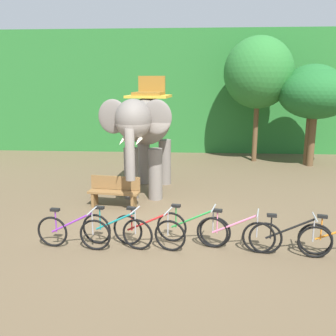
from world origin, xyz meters
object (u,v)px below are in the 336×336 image
Objects in this scene: bike_purple at (73,232)px; bike_pink at (235,234)px; tree_left at (313,89)px; bike_teal at (116,230)px; wooden_bench at (114,191)px; tree_far_right at (258,73)px; elephant at (146,127)px; bike_red at (148,231)px; bike_black at (290,239)px; tree_center_left at (316,94)px; bike_green at (193,228)px.

bike_pink is (3.53, 0.14, 0.00)m from bike_purple.
tree_left is 11.48m from bike_teal.
tree_far_right is at bearing 52.94° from wooden_bench.
tree_far_right is at bearing 51.25° from elephant.
wooden_bench is at bearing 115.84° from bike_red.
bike_purple and bike_red have the same top height.
wooden_bench is at bearing -127.06° from tree_far_right.
bike_purple is 4.65m from bike_black.
bike_teal is 2.61m from bike_pink.
tree_far_right reaches higher than bike_black.
bike_red reaches higher than wooden_bench.
bike_black is (3.73, -0.20, 0.00)m from bike_teal.
bike_purple is at bearing -177.66° from bike_pink.
tree_far_right is 1.28× the size of tree_left.
tree_center_left is 0.99× the size of elephant.
tree_center_left reaches higher than bike_pink.
tree_left reaches higher than bike_teal.
tree_center_left reaches higher than wooden_bench.
tree_far_right is at bearing 163.95° from tree_left.
bike_green is 1.09× the size of wooden_bench.
bike_red is at bearing -82.68° from elephant.
tree_left is 10.38m from bike_green.
tree_center_left is at bearing 48.78° from bike_purple.
bike_black is at bearing -0.59° from bike_purple.
tree_center_left is 2.70× the size of wooden_bench.
tree_center_left is 2.49× the size of bike_teal.
tree_left is 1.04× the size of tree_center_left.
elephant reaches higher than wooden_bench.
bike_teal is at bearing -128.11° from tree_center_left.
tree_far_right reaches higher than tree_center_left.
tree_center_left is (2.27, -0.86, -0.88)m from tree_far_right.
bike_green is (0.98, 0.26, 0.00)m from bike_red.
elephant is at bearing -128.75° from tree_far_right.
elephant reaches higher than bike_pink.
wooden_bench is (-5.12, -6.77, -3.48)m from tree_far_right.
bike_red is 1.08× the size of wooden_bench.
wooden_bench is (-4.34, 2.93, 0.09)m from bike_black.
tree_center_left is 2.50× the size of bike_red.
tree_far_right is 3.33× the size of bike_red.
bike_pink is at bearing -59.54° from elephant.
bike_black is (3.54, -4.31, -1.82)m from elephant.
bike_black is (-0.78, -9.70, -3.58)m from tree_far_right.
bike_green is (1.51, -3.87, -1.82)m from elephant.
bike_purple is 1.00× the size of bike_black.
tree_left reaches higher than tree_center_left.
bike_pink is at bearing -114.78° from tree_left.
bike_red and bike_pink have the same top height.
tree_center_left is 12.00m from bike_purple.
elephant reaches higher than bike_teal.
bike_green is at bearing -120.18° from tree_left.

